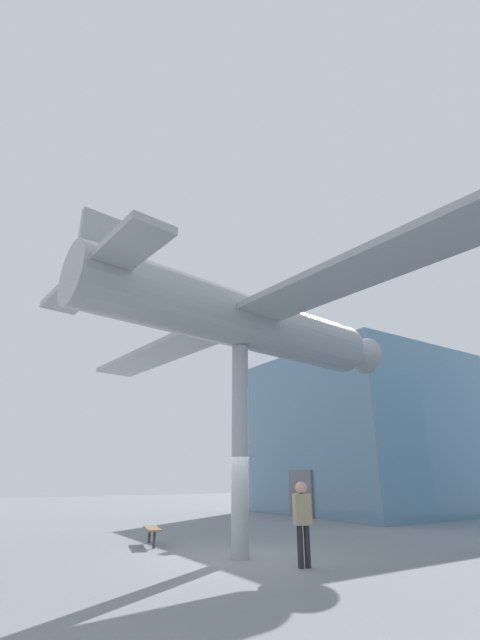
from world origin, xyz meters
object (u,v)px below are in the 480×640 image
(suspended_airplane, at_px, (247,322))
(visitor_person, at_px, (302,516))
(plaza_bench, at_px, (152,530))
(support_pylon_central, at_px, (240,444))

(suspended_airplane, bearing_deg, visitor_person, 3.17)
(suspended_airplane, bearing_deg, plaza_bench, -164.38)
(suspended_airplane, bearing_deg, support_pylon_central, -90.00)
(support_pylon_central, relative_size, suspended_airplane, 0.31)
(suspended_airplane, distance_m, plaza_bench, 7.10)
(visitor_person, xyz_separation_m, plaza_bench, (-5.15, -1.75, -0.67))
(support_pylon_central, bearing_deg, plaza_bench, -161.28)
(support_pylon_central, height_order, visitor_person, support_pylon_central)
(visitor_person, relative_size, plaza_bench, 1.25)
(visitor_person, height_order, plaza_bench, visitor_person)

